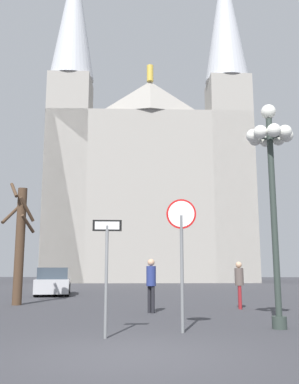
{
  "coord_description": "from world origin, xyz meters",
  "views": [
    {
      "loc": [
        0.66,
        -7.54,
        1.48
      ],
      "look_at": [
        -0.35,
        19.83,
        6.39
      ],
      "focal_mm": 39.49,
      "sensor_mm": 36.0,
      "label": 1
    }
  ],
  "objects_px": {
    "one_way_arrow_sign": "(107,263)",
    "bare_tree": "(20,242)",
    "cathedral": "(149,177)",
    "stop_sign": "(182,239)",
    "parked_car_near_silver": "(53,282)",
    "street_lamp": "(271,163)",
    "pedestrian_standing": "(151,280)",
    "pedestrian_walking": "(239,280)"
  },
  "relations": [
    {
      "from": "one_way_arrow_sign",
      "to": "parked_car_near_silver",
      "type": "xyz_separation_m",
      "value": [
        -4.87,
        14.18,
        -0.89
      ]
    },
    {
      "from": "cathedral",
      "to": "parked_car_near_silver",
      "type": "relative_size",
      "value": 8.38
    },
    {
      "from": "cathedral",
      "to": "street_lamp",
      "type": "distance_m",
      "value": 36.4
    },
    {
      "from": "stop_sign",
      "to": "parked_car_near_silver",
      "type": "bearing_deg",
      "value": 116.13
    },
    {
      "from": "one_way_arrow_sign",
      "to": "street_lamp",
      "type": "bearing_deg",
      "value": 21.07
    },
    {
      "from": "one_way_arrow_sign",
      "to": "street_lamp",
      "type": "relative_size",
      "value": 0.44
    },
    {
      "from": "stop_sign",
      "to": "bare_tree",
      "type": "height_order",
      "value": "bare_tree"
    },
    {
      "from": "pedestrian_walking",
      "to": "pedestrian_standing",
      "type": "xyz_separation_m",
      "value": [
        -3.18,
        -1.47,
        0.05
      ]
    },
    {
      "from": "bare_tree",
      "to": "pedestrian_walking",
      "type": "bearing_deg",
      "value": -8.62
    },
    {
      "from": "bare_tree",
      "to": "pedestrian_walking",
      "type": "distance_m",
      "value": 8.89
    },
    {
      "from": "parked_car_near_silver",
      "to": "pedestrian_walking",
      "type": "height_order",
      "value": "pedestrian_walking"
    },
    {
      "from": "stop_sign",
      "to": "parked_car_near_silver",
      "type": "xyz_separation_m",
      "value": [
        -6.54,
        13.34,
        -1.45
      ]
    },
    {
      "from": "bare_tree",
      "to": "parked_car_near_silver",
      "type": "xyz_separation_m",
      "value": [
        -0.19,
        6.28,
        -1.83
      ]
    },
    {
      "from": "cathedral",
      "to": "parked_car_near_silver",
      "type": "height_order",
      "value": "cathedral"
    },
    {
      "from": "parked_car_near_silver",
      "to": "pedestrian_walking",
      "type": "bearing_deg",
      "value": -40.61
    },
    {
      "from": "cathedral",
      "to": "pedestrian_walking",
      "type": "bearing_deg",
      "value": -81.62
    },
    {
      "from": "one_way_arrow_sign",
      "to": "bare_tree",
      "type": "height_order",
      "value": "bare_tree"
    },
    {
      "from": "stop_sign",
      "to": "pedestrian_standing",
      "type": "relative_size",
      "value": 1.76
    },
    {
      "from": "one_way_arrow_sign",
      "to": "street_lamp",
      "type": "height_order",
      "value": "street_lamp"
    },
    {
      "from": "bare_tree",
      "to": "pedestrian_standing",
      "type": "distance_m",
      "value": 6.32
    },
    {
      "from": "bare_tree",
      "to": "pedestrian_standing",
      "type": "xyz_separation_m",
      "value": [
        5.49,
        -2.78,
        -1.45
      ]
    },
    {
      "from": "bare_tree",
      "to": "pedestrian_standing",
      "type": "height_order",
      "value": "bare_tree"
    },
    {
      "from": "parked_car_near_silver",
      "to": "one_way_arrow_sign",
      "type": "bearing_deg",
      "value": -71.03
    },
    {
      "from": "bare_tree",
      "to": "pedestrian_standing",
      "type": "relative_size",
      "value": 2.83
    },
    {
      "from": "street_lamp",
      "to": "parked_car_near_silver",
      "type": "xyz_separation_m",
      "value": [
        -8.94,
        12.62,
        -3.48
      ]
    },
    {
      "from": "street_lamp",
      "to": "bare_tree",
      "type": "bearing_deg",
      "value": 144.09
    },
    {
      "from": "bare_tree",
      "to": "parked_car_near_silver",
      "type": "relative_size",
      "value": 1.11
    },
    {
      "from": "cathedral",
      "to": "stop_sign",
      "type": "relative_size",
      "value": 12.16
    },
    {
      "from": "street_lamp",
      "to": "pedestrian_walking",
      "type": "xyz_separation_m",
      "value": [
        -0.08,
        5.02,
        -3.14
      ]
    },
    {
      "from": "cathedral",
      "to": "stop_sign",
      "type": "height_order",
      "value": "cathedral"
    },
    {
      "from": "cathedral",
      "to": "pedestrian_walking",
      "type": "height_order",
      "value": "cathedral"
    },
    {
      "from": "street_lamp",
      "to": "pedestrian_standing",
      "type": "relative_size",
      "value": 3.27
    },
    {
      "from": "stop_sign",
      "to": "street_lamp",
      "type": "distance_m",
      "value": 3.22
    },
    {
      "from": "parked_car_near_silver",
      "to": "pedestrian_standing",
      "type": "bearing_deg",
      "value": -57.95
    },
    {
      "from": "cathedral",
      "to": "bare_tree",
      "type": "xyz_separation_m",
      "value": [
        -4.2,
        -29.02,
        -9.0
      ]
    },
    {
      "from": "stop_sign",
      "to": "bare_tree",
      "type": "distance_m",
      "value": 9.51
    },
    {
      "from": "street_lamp",
      "to": "bare_tree",
      "type": "xyz_separation_m",
      "value": [
        -8.75,
        6.34,
        -1.64
      ]
    },
    {
      "from": "one_way_arrow_sign",
      "to": "pedestrian_standing",
      "type": "height_order",
      "value": "one_way_arrow_sign"
    },
    {
      "from": "stop_sign",
      "to": "pedestrian_standing",
      "type": "bearing_deg",
      "value": 101.49
    },
    {
      "from": "pedestrian_walking",
      "to": "stop_sign",
      "type": "bearing_deg",
      "value": -111.89
    },
    {
      "from": "stop_sign",
      "to": "pedestrian_standing",
      "type": "distance_m",
      "value": 4.5
    },
    {
      "from": "street_lamp",
      "to": "pedestrian_standing",
      "type": "bearing_deg",
      "value": 132.57
    }
  ]
}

